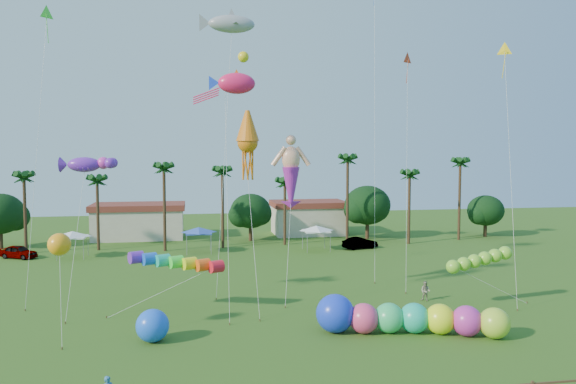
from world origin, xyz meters
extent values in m
plane|color=#285116|center=(0.00, 0.00, 0.00)|extent=(160.00, 160.00, 0.00)
cylinder|color=#3A2819|center=(-26.00, 40.00, 4.50)|extent=(0.36, 0.36, 9.00)
cylinder|color=#3A2819|center=(-18.00, 41.00, 4.25)|extent=(0.36, 0.36, 8.50)
cylinder|color=#3A2819|center=(-10.00, 39.00, 5.00)|extent=(0.36, 0.36, 10.00)
cylinder|color=#3A2819|center=(-3.00, 40.00, 4.75)|extent=(0.36, 0.36, 9.50)
cylinder|color=#3A2819|center=(5.00, 41.00, 4.00)|extent=(0.36, 0.36, 8.00)
cylinder|color=#3A2819|center=(13.00, 40.00, 5.50)|extent=(0.36, 0.36, 11.00)
cylinder|color=#3A2819|center=(21.00, 39.00, 4.50)|extent=(0.36, 0.36, 9.00)
cylinder|color=#3A2819|center=(29.00, 41.00, 5.25)|extent=(0.36, 0.36, 10.50)
sphere|color=#113814|center=(-30.00, 44.00, 4.34)|extent=(5.88, 5.88, 5.88)
sphere|color=#113814|center=(1.00, 45.00, 4.03)|extent=(5.46, 5.46, 5.46)
sphere|color=#113814|center=(17.00, 44.00, 4.65)|extent=(6.30, 6.30, 6.30)
sphere|color=#113814|center=(34.00, 43.00, 3.72)|extent=(5.04, 5.04, 5.04)
cube|color=beige|center=(-14.00, 50.00, 2.00)|extent=(12.00, 7.00, 4.00)
cube|color=beige|center=(10.00, 50.00, 2.00)|extent=(10.00, 7.00, 4.00)
pyramid|color=white|center=(-20.00, 36.00, 2.75)|extent=(3.00, 3.00, 0.60)
pyramid|color=blue|center=(-6.00, 37.00, 2.75)|extent=(3.00, 3.00, 0.60)
pyramid|color=white|center=(8.00, 36.00, 2.75)|extent=(3.00, 3.00, 0.60)
imported|color=#4C4C54|center=(-25.98, 36.95, 0.73)|extent=(4.62, 3.54, 1.47)
imported|color=#4C4C54|center=(13.63, 36.39, 0.72)|extent=(4.61, 2.61, 1.44)
imported|color=gray|center=(11.49, 11.99, 0.79)|extent=(0.97, 0.96, 1.58)
sphere|color=#EE3E77|center=(4.18, 5.11, 0.99)|extent=(1.98, 1.98, 1.98)
sphere|color=#2EC66C|center=(5.85, 4.93, 0.99)|extent=(1.98, 1.98, 1.98)
sphere|color=#1ABC98|center=(7.47, 4.62, 0.99)|extent=(1.98, 1.98, 1.98)
sphere|color=#E8FF1A|center=(9.04, 4.11, 0.99)|extent=(1.98, 1.98, 1.98)
sphere|color=#C52EA4|center=(10.57, 3.44, 0.99)|extent=(1.98, 1.98, 1.98)
sphere|color=#AADB30|center=(12.07, 2.69, 0.99)|extent=(1.98, 1.98, 1.98)
sphere|color=#1A39EA|center=(2.39, 5.62, 1.26)|extent=(3.13, 3.13, 2.53)
sphere|color=blue|center=(-9.34, 5.76, 1.03)|extent=(2.07, 2.07, 2.07)
cylinder|color=red|center=(-6.81, 11.36, 3.49)|extent=(6.77, 2.81, 0.92)
cylinder|color=silver|center=(-9.02, 11.43, 1.75)|extent=(7.82, 0.18, 3.51)
cylinder|color=brown|center=(-12.92, 11.51, 0.08)|extent=(0.08, 0.08, 0.16)
ellipsoid|color=#7CCD2D|center=(12.61, 9.58, 3.21)|extent=(5.72, 1.36, 1.24)
cylinder|color=silver|center=(15.84, 9.76, 1.60)|extent=(6.47, 0.37, 3.23)
cylinder|color=brown|center=(19.06, 9.93, 0.08)|extent=(0.08, 0.08, 0.16)
sphere|color=orange|center=(-14.87, 6.48, 6.20)|extent=(1.69, 1.69, 1.39)
cylinder|color=silver|center=(-14.75, 5.87, 3.10)|extent=(0.28, 1.23, 6.20)
cylinder|color=brown|center=(-14.62, 5.27, 0.08)|extent=(0.08, 0.08, 0.16)
cylinder|color=silver|center=(0.67, 13.75, 4.94)|extent=(1.13, 3.69, 9.88)
cylinder|color=brown|center=(0.12, 11.92, 0.08)|extent=(0.08, 0.08, 0.16)
ellipsoid|color=#F51B58|center=(-3.39, 12.98, 17.00)|extent=(4.43, 2.81, 1.75)
cylinder|color=silver|center=(-3.87, 10.66, 8.50)|extent=(0.99, 4.66, 17.01)
cylinder|color=brown|center=(-4.35, 8.35, 0.08)|extent=(0.08, 0.08, 0.16)
ellipsoid|color=#8F939C|center=(-3.15, 20.79, 23.12)|extent=(5.49, 2.08, 1.94)
cylinder|color=silver|center=(-4.06, 17.95, 11.56)|extent=(1.85, 5.70, 23.12)
cylinder|color=brown|center=(-4.97, 15.12, 0.08)|extent=(0.08, 0.08, 0.16)
cone|color=orange|center=(-2.63, 12.54, 12.58)|extent=(2.00, 2.00, 4.99)
cylinder|color=silver|center=(-2.41, 10.70, 6.29)|extent=(0.46, 3.70, 12.59)
cylinder|color=brown|center=(-2.20, 8.87, 0.08)|extent=(0.08, 0.08, 0.16)
ellipsoid|color=purple|center=(-14.58, 13.69, 10.94)|extent=(4.49, 3.16, 1.58)
cylinder|color=silver|center=(-15.06, 12.13, 5.47)|extent=(1.00, 3.14, 10.95)
cylinder|color=brown|center=(-15.54, 10.58, 0.08)|extent=(0.08, 0.08, 0.16)
cone|color=red|center=(12.44, 18.86, 20.20)|extent=(1.25, 0.89, 1.29)
cylinder|color=silver|center=(11.63, 16.63, 10.10)|extent=(1.66, 4.49, 20.20)
cylinder|color=brown|center=(10.81, 14.40, 0.08)|extent=(0.08, 0.08, 0.16)
cone|color=yellow|center=(18.40, 13.00, 20.13)|extent=(1.30, 0.93, 1.35)
cylinder|color=silver|center=(17.75, 10.55, 10.07)|extent=(1.33, 4.93, 20.14)
cylinder|color=brown|center=(17.09, 8.10, 0.08)|extent=(0.08, 0.08, 0.16)
cone|color=#42EB37|center=(-17.74, 17.45, 22.60)|extent=(1.13, 1.18, 1.35)
cylinder|color=silver|center=(-18.47, 15.94, 11.30)|extent=(1.49, 3.06, 22.61)
cylinder|color=brown|center=(-19.19, 14.42, 0.08)|extent=(0.08, 0.08, 0.16)
cylinder|color=silver|center=(9.92, 20.31, 13.71)|extent=(1.01, 3.90, 27.42)
cylinder|color=brown|center=(9.44, 18.38, 0.08)|extent=(0.08, 0.08, 0.16)
camera|label=1|loc=(-6.90, -29.52, 11.81)|focal=35.00mm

